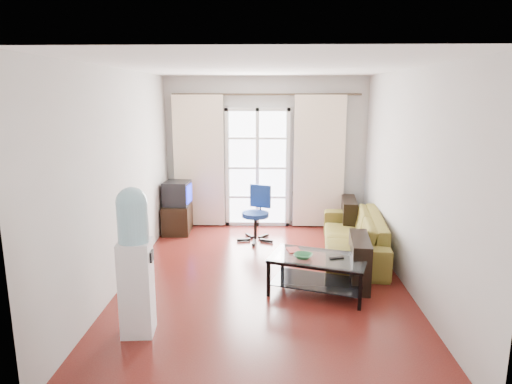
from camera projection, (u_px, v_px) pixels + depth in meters
floor at (263, 280)px, 5.98m from camera, size 5.20×5.20×0.00m
ceiling at (264, 67)px, 5.40m from camera, size 5.20×5.20×0.00m
wall_back at (266, 153)px, 8.23m from camera, size 3.60×0.02×2.70m
wall_front at (258, 249)px, 3.15m from camera, size 3.60×0.02×2.70m
wall_left at (121, 178)px, 5.74m from camera, size 0.02×5.20×2.70m
wall_right at (409, 180)px, 5.63m from camera, size 0.02×5.20×2.70m
french_door at (257, 168)px, 8.24m from camera, size 1.16×0.06×2.15m
curtain_rod at (266, 94)px, 7.91m from camera, size 3.30×0.04×0.04m
curtain_left at (199, 162)px, 8.18m from camera, size 0.90×0.07×2.35m
curtain_right at (319, 162)px, 8.11m from camera, size 0.90×0.07×2.35m
radiator at (309, 209)px, 8.32m from camera, size 0.64×0.12×0.64m
sofa at (353, 235)px, 6.85m from camera, size 2.33×1.28×0.63m
coffee_table at (318, 270)px, 5.54m from camera, size 1.29×0.97×0.46m
bowl at (303, 256)px, 5.46m from camera, size 0.35×0.35×0.05m
book at (287, 251)px, 5.70m from camera, size 0.25×0.28×0.02m
remote at (336, 258)px, 5.45m from camera, size 0.18×0.09×0.02m
tv_stand at (177, 218)px, 8.01m from camera, size 0.48×0.70×0.50m
crt_tv at (176, 193)px, 7.88m from camera, size 0.48×0.48×0.42m
task_chair at (256, 225)px, 7.55m from camera, size 0.81×0.81×0.91m
water_cooler at (135, 259)px, 4.50m from camera, size 0.35×0.34×1.52m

